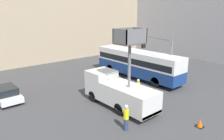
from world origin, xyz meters
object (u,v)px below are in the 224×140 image
road_worker_near_truck (126,118)px  road_worker_directing (138,89)px  city_bus (137,62)px  parked_car_curbside (6,94)px  utility_truck (118,90)px  traffic_cone_near_truck (200,123)px  traffic_light_pole (161,52)px

road_worker_near_truck → road_worker_directing: size_ratio=1.02×
city_bus → parked_car_curbside: 14.67m
utility_truck → traffic_cone_near_truck: bearing=-72.1°
traffic_light_pole → road_worker_directing: bearing=-168.2°
utility_truck → road_worker_near_truck: utility_truck is taller
traffic_cone_near_truck → utility_truck: bearing=107.9°
utility_truck → traffic_cone_near_truck: 6.79m
utility_truck → traffic_light_pole: bearing=8.8°
city_bus → road_worker_directing: (-4.69, -4.49, -1.02)m
road_worker_near_truck → utility_truck: bearing=-167.1°
road_worker_near_truck → city_bus: bearing=176.6°
city_bus → traffic_light_pole: bearing=-173.3°
road_worker_near_truck → parked_car_curbside: 11.76m
city_bus → road_worker_near_truck: city_bus is taller
traffic_light_pole → traffic_cone_near_truck: 9.72m
traffic_light_pole → parked_car_curbside: 15.82m
parked_car_curbside → traffic_cone_near_truck: bearing=-57.0°
utility_truck → parked_car_curbside: 10.26m
traffic_cone_near_truck → traffic_light_pole: bearing=55.5°
traffic_light_pole → traffic_cone_near_truck: size_ratio=9.00×
utility_truck → road_worker_directing: bearing=3.7°
traffic_light_pole → city_bus: bearing=86.9°
traffic_light_pole → road_worker_near_truck: 10.75m
utility_truck → traffic_light_pole: size_ratio=1.29×
traffic_cone_near_truck → parked_car_curbside: parked_car_curbside is taller
traffic_cone_near_truck → parked_car_curbside: (-9.00, 13.87, 0.43)m
traffic_light_pole → road_worker_directing: (-4.50, -0.94, -2.85)m
road_worker_directing → city_bus: bearing=161.4°
road_worker_directing → parked_car_curbside: road_worker_directing is taller
traffic_cone_near_truck → road_worker_directing: bearing=84.4°
traffic_cone_near_truck → parked_car_curbside: size_ratio=0.14×
city_bus → road_worker_near_truck: size_ratio=6.33×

